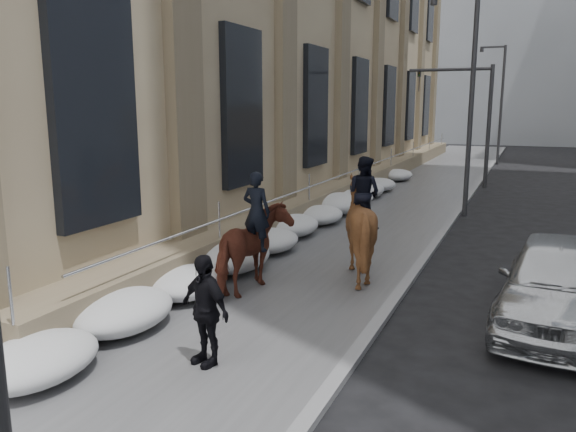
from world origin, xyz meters
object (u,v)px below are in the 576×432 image
object	(u,v)px
mounted_horse_left	(254,246)
pedestrian	(205,310)
car_silver	(559,282)
mounted_horse_right	(359,224)

from	to	relation	value
mounted_horse_left	pedestrian	size ratio (longest dim) A/B	1.47
mounted_horse_left	pedestrian	world-z (taller)	mounted_horse_left
car_silver	pedestrian	bearing A→B (deg)	-135.62
mounted_horse_left	mounted_horse_right	size ratio (longest dim) A/B	0.92
mounted_horse_left	mounted_horse_right	distance (m)	2.70
mounted_horse_left	car_silver	world-z (taller)	mounted_horse_left
mounted_horse_left	car_silver	distance (m)	6.02
pedestrian	car_silver	distance (m)	6.59
mounted_horse_right	pedestrian	xyz separation A→B (m)	(-0.85, -5.47, -0.35)
mounted_horse_left	car_silver	bearing A→B (deg)	-170.53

